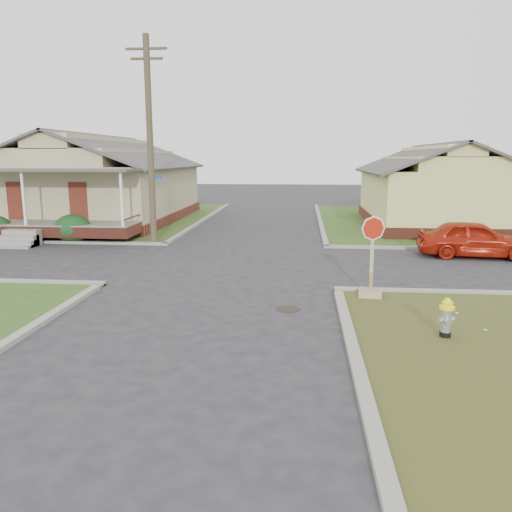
# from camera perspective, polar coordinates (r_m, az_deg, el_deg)

# --- Properties ---
(ground) EXTENTS (120.00, 120.00, 0.00)m
(ground) POSITION_cam_1_polar(r_m,az_deg,el_deg) (13.79, -5.45, -5.20)
(ground) COLOR #262628
(ground) RESTS_ON ground
(verge_far_left) EXTENTS (19.00, 19.00, 0.05)m
(verge_far_left) POSITION_cam_1_polar(r_m,az_deg,el_deg) (34.88, -21.17, 4.13)
(verge_far_left) COLOR #2E4C1B
(verge_far_left) RESTS_ON ground
(curbs) EXTENTS (80.00, 40.00, 0.12)m
(curbs) POSITION_cam_1_polar(r_m,az_deg,el_deg) (18.58, -2.58, -0.86)
(curbs) COLOR gray
(curbs) RESTS_ON ground
(manhole) EXTENTS (0.64, 0.64, 0.01)m
(manhole) POSITION_cam_1_polar(r_m,az_deg,el_deg) (13.08, 3.69, -6.07)
(manhole) COLOR black
(manhole) RESTS_ON ground
(corner_house) EXTENTS (10.10, 15.50, 5.30)m
(corner_house) POSITION_cam_1_polar(r_m,az_deg,el_deg) (32.25, -17.68, 7.86)
(corner_house) COLOR brown
(corner_house) RESTS_ON ground
(side_house_yellow) EXTENTS (7.60, 11.60, 4.70)m
(side_house_yellow) POSITION_cam_1_polar(r_m,az_deg,el_deg) (30.47, 19.72, 7.39)
(side_house_yellow) COLOR brown
(side_house_yellow) RESTS_ON ground
(utility_pole) EXTENTS (1.80, 0.28, 9.00)m
(utility_pole) POSITION_cam_1_polar(r_m,az_deg,el_deg) (22.91, -12.03, 12.93)
(utility_pole) COLOR #423826
(utility_pole) RESTS_ON ground
(fire_hydrant) EXTENTS (0.33, 0.33, 0.88)m
(fire_hydrant) POSITION_cam_1_polar(r_m,az_deg,el_deg) (11.61, 20.94, -6.36)
(fire_hydrant) COLOR black
(fire_hydrant) RESTS_ON ground
(stop_sign) EXTENTS (0.64, 0.63, 2.27)m
(stop_sign) POSITION_cam_1_polar(r_m,az_deg,el_deg) (14.34, 12.99, -2.58)
(stop_sign) COLOR #9F9056
(stop_sign) RESTS_ON ground
(red_sedan) EXTENTS (4.41, 2.09, 1.46)m
(red_sedan) POSITION_cam_1_polar(r_m,az_deg,el_deg) (21.45, 23.69, 1.81)
(red_sedan) COLOR #AA1D0C
(red_sedan) RESTS_ON ground
(hedge_right) EXTENTS (1.57, 1.29, 1.20)m
(hedge_right) POSITION_cam_1_polar(r_m,az_deg,el_deg) (24.56, -20.20, 2.97)
(hedge_right) COLOR #163E1B
(hedge_right) RESTS_ON verge_far_left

